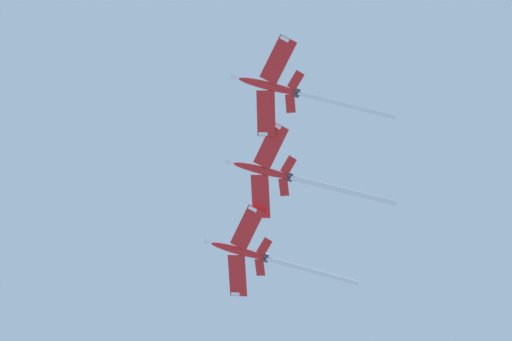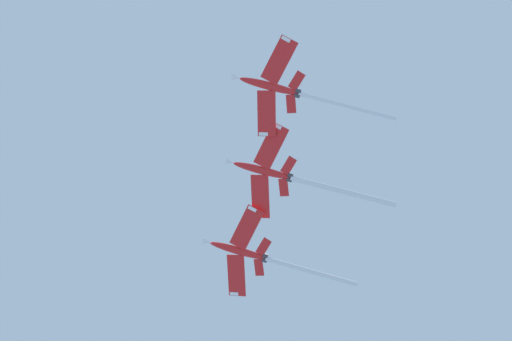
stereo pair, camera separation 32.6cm
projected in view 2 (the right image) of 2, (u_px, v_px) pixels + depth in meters
jet_inner_left at (283, 90)px, 129.77m from camera, size 24.76×24.44×8.06m
jet_centre at (290, 177)px, 133.39m from camera, size 26.04×26.21×8.87m
jet_inner_right at (256, 256)px, 136.92m from camera, size 24.50×24.65×8.58m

